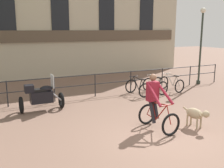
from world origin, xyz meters
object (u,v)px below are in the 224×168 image
object	(u,v)px
cyclist_with_bike	(156,105)
parked_motorcycle	(41,96)
parked_bicycle_mid_left	(155,86)
parked_bicycle_near_lamp	(138,88)
parked_bicycle_mid_right	(171,84)
dog	(196,114)
street_lamp	(201,42)

from	to	relation	value
cyclist_with_bike	parked_motorcycle	size ratio (longest dim) A/B	1.05
cyclist_with_bike	parked_bicycle_mid_left	world-z (taller)	cyclist_with_bike
parked_motorcycle	parked_bicycle_near_lamp	distance (m)	4.53
parked_bicycle_near_lamp	parked_bicycle_mid_left	xyz separation A→B (m)	(0.99, 0.00, 0.00)
parked_bicycle_near_lamp	parked_bicycle_mid_right	distance (m)	1.98
parked_motorcycle	parked_bicycle_mid_left	world-z (taller)	parked_motorcycle
cyclist_with_bike	parked_bicycle_near_lamp	xyz separation A→B (m)	(1.71, 3.81, -0.41)
cyclist_with_bike	parked_bicycle_mid_right	world-z (taller)	cyclist_with_bike
dog	street_lamp	distance (m)	7.31
parked_bicycle_mid_left	parked_bicycle_mid_right	xyz separation A→B (m)	(0.99, 0.00, 0.00)
parked_bicycle_near_lamp	parked_bicycle_mid_right	world-z (taller)	same
dog	parked_bicycle_near_lamp	world-z (taller)	parked_bicycle_near_lamp
cyclist_with_bike	dog	distance (m)	1.32
parked_motorcycle	parked_bicycle_mid_left	size ratio (longest dim) A/B	1.38
parked_bicycle_mid_right	street_lamp	world-z (taller)	street_lamp
parked_motorcycle	parked_bicycle_mid_right	size ratio (longest dim) A/B	1.35
dog	parked_bicycle_mid_left	size ratio (longest dim) A/B	0.88
parked_motorcycle	parked_bicycle_mid_right	world-z (taller)	parked_motorcycle
street_lamp	parked_bicycle_mid_left	bearing A→B (deg)	-168.75
parked_motorcycle	street_lamp	distance (m)	9.18
cyclist_with_bike	dog	world-z (taller)	cyclist_with_bike
street_lamp	dog	bearing A→B (deg)	-134.68
parked_bicycle_near_lamp	parked_bicycle_mid_left	size ratio (longest dim) A/B	0.99
parked_motorcycle	street_lamp	xyz separation A→B (m)	(8.94, 1.11, 1.77)
cyclist_with_bike	parked_motorcycle	xyz separation A→B (m)	(-2.80, 3.39, -0.20)
parked_motorcycle	dog	bearing A→B (deg)	-134.26
parked_bicycle_mid_left	parked_motorcycle	bearing A→B (deg)	-2.09
cyclist_with_bike	parked_bicycle_mid_right	size ratio (longest dim) A/B	1.42
cyclist_with_bike	street_lamp	world-z (taller)	street_lamp
parked_bicycle_near_lamp	parked_bicycle_mid_left	world-z (taller)	same
parked_motorcycle	street_lamp	bearing A→B (deg)	-82.68
cyclist_with_bike	street_lamp	xyz separation A→B (m)	(6.14, 4.50, 1.57)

